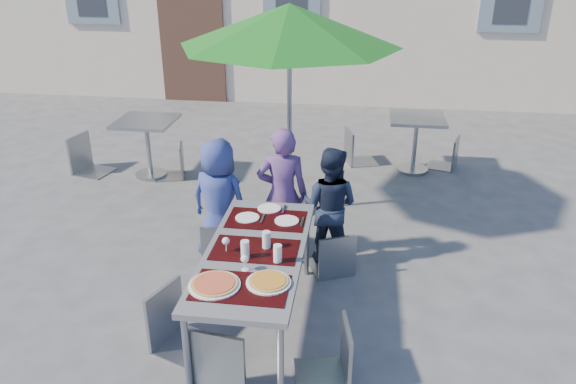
# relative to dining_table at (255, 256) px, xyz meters

# --- Properties ---
(ground) EXTENTS (90.00, 90.00, 0.00)m
(ground) POSITION_rel_dining_table_xyz_m (-0.64, -0.34, -0.70)
(ground) COLOR #49484B
(ground) RESTS_ON ground
(dining_table) EXTENTS (0.80, 1.85, 0.76)m
(dining_table) POSITION_rel_dining_table_xyz_m (0.00, 0.00, 0.00)
(dining_table) COLOR #48484D
(dining_table) RESTS_ON ground
(pizza_near_left) EXTENTS (0.39, 0.39, 0.03)m
(pizza_near_left) POSITION_rel_dining_table_xyz_m (-0.19, -0.56, 0.07)
(pizza_near_left) COLOR white
(pizza_near_left) RESTS_ON dining_table
(pizza_near_right) EXTENTS (0.34, 0.34, 0.03)m
(pizza_near_right) POSITION_rel_dining_table_xyz_m (0.19, -0.47, 0.07)
(pizza_near_right) COLOR white
(pizza_near_right) RESTS_ON dining_table
(glassware) EXTENTS (0.51, 0.42, 0.15)m
(glassware) POSITION_rel_dining_table_xyz_m (0.04, -0.10, 0.13)
(glassware) COLOR silver
(glassware) RESTS_ON dining_table
(place_settings) EXTENTS (0.62, 0.45, 0.01)m
(place_settings) POSITION_rel_dining_table_xyz_m (0.00, 0.61, 0.06)
(place_settings) COLOR white
(place_settings) RESTS_ON dining_table
(child_0) EXTENTS (0.72, 0.57, 1.30)m
(child_0) POSITION_rel_dining_table_xyz_m (-0.58, 1.09, -0.05)
(child_0) COLOR navy
(child_0) RESTS_ON ground
(child_1) EXTENTS (0.56, 0.41, 1.42)m
(child_1) POSITION_rel_dining_table_xyz_m (0.05, 1.20, 0.01)
(child_1) COLOR #5D3B79
(child_1) RESTS_ON ground
(child_2) EXTENTS (0.67, 0.49, 1.24)m
(child_2) POSITION_rel_dining_table_xyz_m (0.53, 1.18, -0.07)
(child_2) COLOR #192239
(child_2) RESTS_ON ground
(chair_0) EXTENTS (0.45, 0.46, 0.91)m
(chair_0) POSITION_rel_dining_table_xyz_m (-0.53, 0.93, -0.17)
(chair_0) COLOR gray
(chair_0) RESTS_ON ground
(chair_1) EXTENTS (0.51, 0.51, 0.87)m
(chair_1) POSITION_rel_dining_table_xyz_m (-0.07, 1.15, -0.19)
(chair_1) COLOR gray
(chair_1) RESTS_ON ground
(chair_2) EXTENTS (0.51, 0.52, 0.88)m
(chair_2) POSITION_rel_dining_table_xyz_m (0.61, 0.91, -0.19)
(chair_2) COLOR gray
(chair_2) RESTS_ON ground
(chair_3) EXTENTS (0.56, 0.56, 0.98)m
(chair_3) POSITION_rel_dining_table_xyz_m (-0.61, -0.33, -0.12)
(chair_3) COLOR #93979E
(chair_3) RESTS_ON ground
(chair_4) EXTENTS (0.47, 0.46, 0.90)m
(chair_4) POSITION_rel_dining_table_xyz_m (0.70, -0.54, -0.17)
(chair_4) COLOR gray
(chair_4) RESTS_ON ground
(chair_5) EXTENTS (0.53, 0.54, 1.05)m
(chair_5) POSITION_rel_dining_table_xyz_m (-0.16, -0.96, -0.07)
(chair_5) COLOR gray
(chair_5) RESTS_ON ground
(patio_umbrella) EXTENTS (2.47, 2.47, 2.45)m
(patio_umbrella) POSITION_rel_dining_table_xyz_m (-0.02, 2.28, 1.51)
(patio_umbrella) COLOR #9B9EA3
(patio_umbrella) RESTS_ON ground
(cafe_table_0) EXTENTS (0.77, 0.77, 0.83)m
(cafe_table_0) POSITION_rel_dining_table_xyz_m (-2.12, 3.11, -0.10)
(cafe_table_0) COLOR #9B9EA3
(cafe_table_0) RESTS_ON ground
(bg_chair_l_0) EXTENTS (0.55, 0.55, 1.03)m
(bg_chair_l_0) POSITION_rel_dining_table_xyz_m (-3.08, 3.14, -0.09)
(bg_chair_l_0) COLOR gray
(bg_chair_l_0) RESTS_ON ground
(bg_chair_r_0) EXTENTS (0.48, 0.47, 0.87)m
(bg_chair_r_0) POSITION_rel_dining_table_xyz_m (-1.76, 3.14, -0.19)
(bg_chair_r_0) COLOR gray
(bg_chair_r_0) RESTS_ON ground
(cafe_table_1) EXTENTS (0.76, 0.76, 0.81)m
(cafe_table_1) POSITION_rel_dining_table_xyz_m (1.57, 3.80, -0.12)
(cafe_table_1) COLOR #9B9EA3
(cafe_table_1) RESTS_ON ground
(bg_chair_l_1) EXTENTS (0.54, 0.54, 0.97)m
(bg_chair_l_1) POSITION_rel_dining_table_xyz_m (0.73, 4.02, -0.13)
(bg_chair_l_1) COLOR gray
(bg_chair_l_1) RESTS_ON ground
(bg_chair_r_1) EXTENTS (0.49, 0.48, 0.87)m
(bg_chair_r_1) POSITION_rel_dining_table_xyz_m (2.09, 4.01, -0.19)
(bg_chair_r_1) COLOR gray
(bg_chair_r_1) RESTS_ON ground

